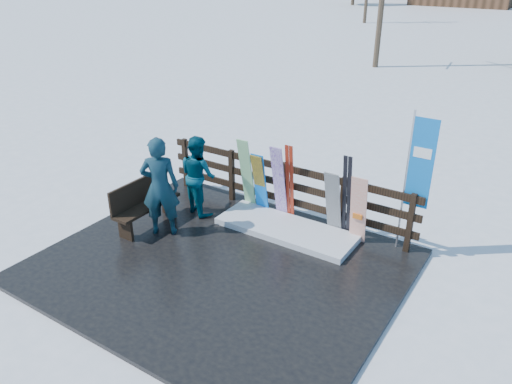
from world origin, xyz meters
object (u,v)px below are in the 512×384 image
Objects in this scene: snowboard_0 at (260,184)px; rental_flag at (417,168)px; bench at (144,202)px; snowboard_2 at (260,184)px; snowboard_3 at (279,183)px; snowboard_1 at (247,175)px; snowboard_4 at (333,203)px; person_back at (198,175)px; snowboard_5 at (358,210)px; person_front at (160,187)px.

snowboard_0 is 0.52× the size of rental_flag.
snowboard_2 is at bearing 45.60° from bench.
snowboard_3 is at bearing 0.00° from snowboard_2.
snowboard_1 reaches higher than snowboard_4.
snowboard_2 is (-0.00, 0.00, -0.01)m from snowboard_0.
snowboard_3 is 1.18× the size of snowboard_4.
snowboard_0 is 0.82× the size of person_back.
snowboard_0 is 0.47m from snowboard_3.
snowboard_1 is at bearing -180.00° from snowboard_2.
snowboard_0 reaches higher than bench.
bench is at bearing -134.42° from snowboard_0.
snowboard_0 is at bearing -174.86° from rental_flag.
snowboard_0 is (1.63, 1.67, 0.16)m from bench.
snowboard_1 is at bearing -180.00° from snowboard_5.
person_front reaches higher than bench.
snowboard_5 is 3.70m from person_front.
snowboard_5 is (0.51, 0.00, -0.00)m from snowboard_4.
rental_flag is 1.33× the size of person_front.
bench is 2.68m from snowboard_3.
person_back is at bearing -151.27° from snowboard_0.
snowboard_0 is 1.28m from person_back.
rental_flag reaches higher than snowboard_1.
snowboard_3 is at bearing 180.00° from snowboard_5.
snowboard_4 is 0.71× the size of person_front.
snowboard_5 is (1.68, -0.00, -0.13)m from snowboard_3.
snowboard_3 is at bearing 0.00° from snowboard_0.
snowboard_3 reaches higher than snowboard_5.
snowboard_2 is at bearing 180.00° from snowboard_5.
snowboard_4 is (3.26, 1.67, 0.16)m from bench.
person_back is (-1.11, -0.61, 0.16)m from snowboard_0.
snowboard_4 is 1.03× the size of snowboard_5.
snowboard_0 is at bearing -157.28° from person_front.
bench is 1.11× the size of snowboard_5.
snowboard_4 is (1.63, -0.00, 0.01)m from snowboard_2.
snowboard_1 is 1.17× the size of snowboard_4.
person_front reaches higher than snowboard_3.
snowboard_4 is 3.26m from person_front.
bench is 0.67m from person_front.
person_back is at bearing -167.93° from rental_flag.
snowboard_3 is at bearing -166.50° from person_front.
person_back is (0.52, 1.06, 0.31)m from bench.
rental_flag reaches higher than snowboard_5.
snowboard_1 reaches higher than bench.
snowboard_3 reaches higher than snowboard_1.
snowboard_4 is 2.81m from person_back.
person_front reaches higher than snowboard_0.
snowboard_4 reaches higher than snowboard_5.
rental_flag is (2.55, 0.27, 0.80)m from snowboard_3.
person_front is at bearing -133.36° from snowboard_3.
rental_flag is 1.57× the size of person_back.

